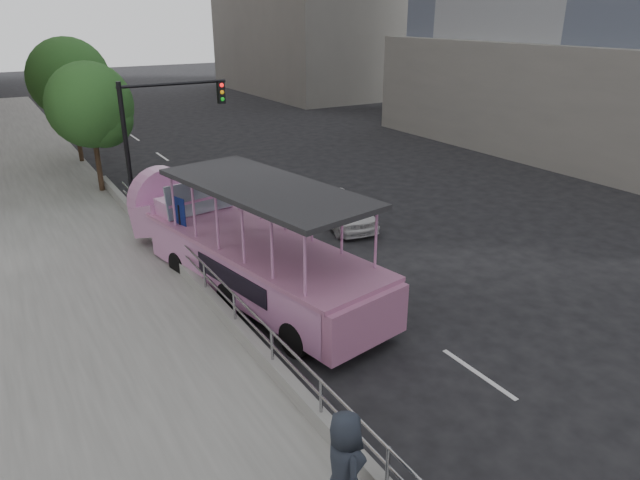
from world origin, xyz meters
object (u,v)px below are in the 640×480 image
street_tree_far (72,82)px  duck_boat (239,247)px  traffic_signal (156,126)px  street_tree_near (93,108)px  pedestrian_far (345,468)px  car (341,208)px  parking_sign (181,228)px

street_tree_far → duck_boat: bearing=-85.6°
traffic_signal → street_tree_near: 3.80m
pedestrian_far → traffic_signal: (2.16, 16.41, 2.24)m
duck_boat → pedestrian_far: 8.97m
car → pedestrian_far: size_ratio=2.02×
parking_sign → pedestrian_far: bearing=-94.9°
car → traffic_signal: traffic_signal is taller
duck_boat → car: duck_boat is taller
pedestrian_far → traffic_signal: 16.70m
duck_boat → parking_sign: 1.87m
street_tree_near → parking_sign: bearing=-88.2°
traffic_signal → car: bearing=-42.5°
duck_boat → street_tree_near: size_ratio=1.83×
car → pedestrian_far: bearing=-115.8°
duck_boat → parking_sign: duck_boat is taller
car → street_tree_near: bearing=136.8°
traffic_signal → street_tree_far: size_ratio=0.81×
street_tree_far → pedestrian_far: bearing=-91.7°
parking_sign → street_tree_far: size_ratio=0.40×
duck_boat → pedestrian_far: size_ratio=5.48×
traffic_signal → pedestrian_far: bearing=-97.5°
car → pedestrian_far: 13.77m
duck_boat → pedestrian_far: bearing=-103.5°
street_tree_near → duck_boat: bearing=-82.2°
parking_sign → street_tree_near: size_ratio=0.45×
car → street_tree_far: bearing=122.1°
parking_sign → street_tree_far: (-0.10, 15.74, 2.68)m
traffic_signal → street_tree_far: (-1.40, 9.43, 0.81)m
pedestrian_far → street_tree_far: bearing=9.9°
car → street_tree_near: size_ratio=0.68×
pedestrian_far → car: bearing=-21.2°
duck_boat → pedestrian_far: duck_boat is taller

